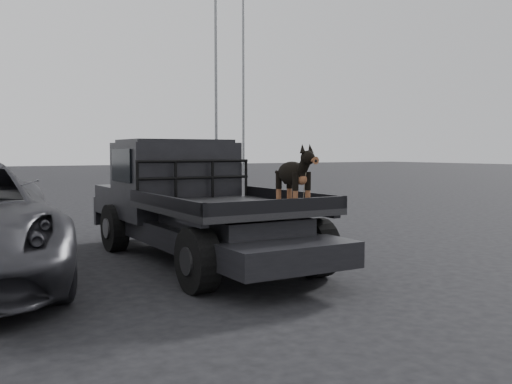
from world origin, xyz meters
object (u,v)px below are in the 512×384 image
flatbed_ute (201,230)px  dog (293,178)px  floodlight_mid (216,64)px  floodlight_far (243,74)px  distant_car_b (159,163)px

flatbed_ute → dog: 2.04m
floodlight_mid → floodlight_far: 7.50m
dog → distant_car_b: 35.31m
flatbed_ute → dog: dog is taller
dog → floodlight_far: 37.40m
flatbed_ute → floodlight_far: floodlight_far is taller
flatbed_ute → dog: bearing=-77.6°
dog → floodlight_mid: size_ratio=0.06×
flatbed_ute → floodlight_mid: size_ratio=0.42×
distant_car_b → floodlight_mid: size_ratio=0.39×
flatbed_ute → floodlight_far: (17.89, 30.67, 6.97)m
distant_car_b → floodlight_far: size_ratio=0.37×
floodlight_far → flatbed_ute: bearing=-120.2°
dog → distant_car_b: size_ratio=0.14×
floodlight_mid → floodlight_far: size_ratio=0.95×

